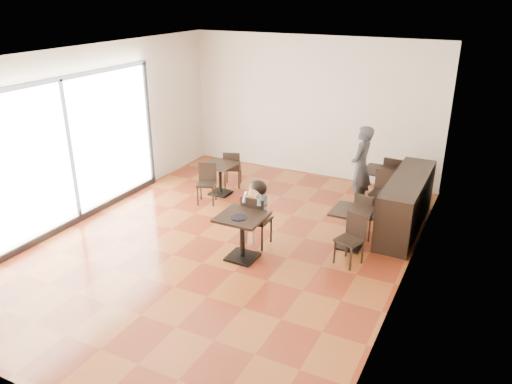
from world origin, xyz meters
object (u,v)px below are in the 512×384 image
Objects in this scene: child_chair at (257,220)px; chair_left_b at (206,184)px; adult_patron at (361,167)px; chair_back_a at (394,176)px; chair_mid_b at (349,240)px; cafe_table_left at (220,179)px; chair_back_b at (381,194)px; child at (257,213)px; cafe_table_back at (380,187)px; chair_left_a at (233,168)px; chair_mid_a at (368,214)px; child_table at (242,237)px; cafe_table_mid at (351,229)px.

chair_left_b is (-1.74, 1.14, -0.05)m from child_chair.
adult_patron is 3.15m from chair_left_b.
chair_mid_b is at bearing 94.54° from chair_back_a.
chair_back_b is (3.34, 0.51, 0.09)m from cafe_table_left.
cafe_table_back is (1.45, 2.74, -0.22)m from child.
chair_left_a is at bearing 68.63° from chair_left_b.
child is 1.42× the size of chair_left_a.
chair_back_b reaches higher than chair_mid_a.
chair_mid_b is (0.00, -1.10, 0.00)m from chair_mid_a.
child reaches higher than child_table.
child is 0.70× the size of adult_patron.
chair_mid_a reaches higher than chair_left_a.
cafe_table_mid is at bearing -30.40° from chair_left_b.
child_table is 0.93× the size of chair_mid_a.
adult_patron is 2.46m from chair_mid_b.
chair_back_b reaches higher than cafe_table_mid.
chair_back_b reaches higher than chair_mid_b.
chair_mid_b reaches higher than cafe_table_back.
adult_patron is at bearing 14.92° from cafe_table_left.
child_table reaches higher than cafe_table_mid.
child_table is 3.18m from chair_back_b.
chair_mid_b is at bearing 16.65° from adult_patron.
child_chair is 1.12× the size of chair_mid_b.
cafe_table_back is at bearing -65.04° from chair_mid_a.
cafe_table_back is 0.83× the size of chair_back_a.
chair_mid_b is 1.01× the size of chair_left_a.
chair_left_b is at bearing 19.88° from chair_mid_a.
child_chair is at bearing -44.10° from cafe_table_left.
child is at bearing -44.10° from cafe_table_left.
adult_patron reaches higher than cafe_table_mid.
chair_left_b is 3.97m from chair_back_a.
child_chair is at bearing 68.48° from chair_back_a.
chair_left_a is (-3.19, -0.51, 0.05)m from cafe_table_back.
child reaches higher than chair_back_a.
chair_mid_a is at bearing 94.64° from chair_back_a.
chair_back_b is (0.13, 1.57, 0.09)m from cafe_table_mid.
cafe_table_left is at bearing 127.89° from child_table.
chair_mid_a is at bearing 75.73° from cafe_table_mid.
child_table is at bearing -15.69° from adult_patron.
chair_left_a is 3.50m from chair_back_a.
child_table is 1.13× the size of cafe_table_left.
chair_back_a is at bearing 176.16° from chair_left_a.
chair_mid_a is (1.61, 1.18, -0.17)m from child.
child_table is at bearing 66.27° from chair_mid_a.
cafe_table_mid is 0.83× the size of chair_mid_a.
chair_mid_a is 1.10m from chair_mid_b.
child_chair reaches higher than cafe_table_back.
cafe_table_left is 0.83× the size of chair_left_b.
chair_left_b is 3.50m from chair_back_b.
child_chair is at bearing 90.00° from child_table.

